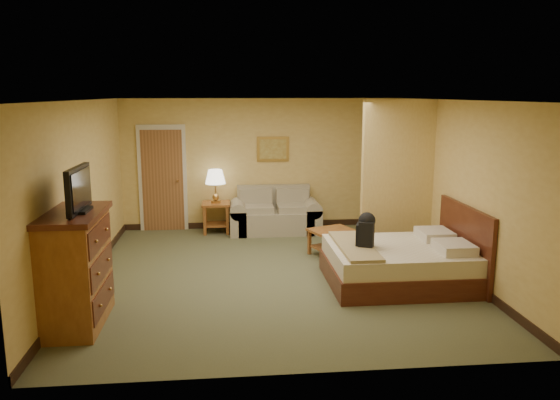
{
  "coord_description": "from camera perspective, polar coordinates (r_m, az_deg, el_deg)",
  "views": [
    {
      "loc": [
        -0.71,
        -7.86,
        2.7
      ],
      "look_at": [
        0.14,
        0.6,
        1.03
      ],
      "focal_mm": 35.0,
      "sensor_mm": 36.0,
      "label": 1
    }
  ],
  "objects": [
    {
      "name": "right_wall",
      "position": [
        8.7,
        17.76,
        1.33
      ],
      "size": [
        0.02,
        6.0,
        2.6
      ],
      "primitive_type": "cube",
      "color": "#D5B15B",
      "rests_on": "floor"
    },
    {
      "name": "floor",
      "position": [
        8.34,
        -0.58,
        -7.76
      ],
      "size": [
        6.0,
        6.0,
        0.0
      ],
      "primitive_type": "plane",
      "color": "#535638",
      "rests_on": "ground"
    },
    {
      "name": "partition",
      "position": [
        9.34,
        12.14,
        2.25
      ],
      "size": [
        1.2,
        0.15,
        2.6
      ],
      "primitive_type": "cube",
      "color": "#D5B15B",
      "rests_on": "floor"
    },
    {
      "name": "dresser",
      "position": [
        6.84,
        -20.6,
        -6.71
      ],
      "size": [
        0.67,
        1.28,
        1.37
      ],
      "color": "brown",
      "rests_on": "floor"
    },
    {
      "name": "bed",
      "position": [
        8.09,
        12.8,
        -6.38
      ],
      "size": [
        2.04,
        1.73,
        1.12
      ],
      "color": "#451B10",
      "rests_on": "floor"
    },
    {
      "name": "table_lamp",
      "position": [
        10.64,
        -6.77,
        2.34
      ],
      "size": [
        0.39,
        0.39,
        0.65
      ],
      "color": "#B58442",
      "rests_on": "side_table"
    },
    {
      "name": "backpack",
      "position": [
        7.74,
        9.04,
        -3.05
      ],
      "size": [
        0.29,
        0.35,
        0.52
      ],
      "rotation": [
        0.0,
        0.0,
        -0.35
      ],
      "color": "black",
      "rests_on": "bed"
    },
    {
      "name": "side_table",
      "position": [
        10.76,
        -6.69,
        -1.33
      ],
      "size": [
        0.54,
        0.54,
        0.6
      ],
      "color": "brown",
      "rests_on": "floor"
    },
    {
      "name": "tv",
      "position": [
        6.6,
        -20.31,
        0.92
      ],
      "size": [
        0.22,
        0.85,
        0.52
      ],
      "rotation": [
        0.0,
        0.0,
        -0.01
      ],
      "color": "black",
      "rests_on": "dresser"
    },
    {
      "name": "baseboard",
      "position": [
        11.19,
        -1.96,
        -2.54
      ],
      "size": [
        5.5,
        0.02,
        0.12
      ],
      "primitive_type": "cube",
      "color": "black",
      "rests_on": "floor"
    },
    {
      "name": "left_wall",
      "position": [
        8.24,
        -20.01,
        0.67
      ],
      "size": [
        0.02,
        6.0,
        2.6
      ],
      "primitive_type": "cube",
      "color": "#D5B15B",
      "rests_on": "floor"
    },
    {
      "name": "ceiling",
      "position": [
        7.89,
        -0.62,
        10.4
      ],
      "size": [
        6.0,
        6.0,
        0.0
      ],
      "primitive_type": "plane",
      "rotation": [
        3.14,
        0.0,
        0.0
      ],
      "color": "white",
      "rests_on": "back_wall"
    },
    {
      "name": "back_wall",
      "position": [
        10.97,
        -2.01,
        3.78
      ],
      "size": [
        5.5,
        0.02,
        2.6
      ],
      "primitive_type": "cube",
      "color": "#D5B15B",
      "rests_on": "floor"
    },
    {
      "name": "coffee_table",
      "position": [
        9.18,
        5.67,
        -3.95
      ],
      "size": [
        0.91,
        0.91,
        0.45
      ],
      "rotation": [
        0.0,
        0.0,
        0.38
      ],
      "color": "brown",
      "rests_on": "floor"
    },
    {
      "name": "door",
      "position": [
        11.02,
        -12.16,
        2.17
      ],
      "size": [
        0.94,
        0.16,
        2.1
      ],
      "color": "beige",
      "rests_on": "floor"
    },
    {
      "name": "wall_picture",
      "position": [
        10.93,
        -0.75,
        5.34
      ],
      "size": [
        0.64,
        0.04,
        0.5
      ],
      "color": "#B78E3F",
      "rests_on": "back_wall"
    },
    {
      "name": "loveseat",
      "position": [
        10.75,
        -0.54,
        -1.83
      ],
      "size": [
        1.77,
        0.82,
        0.89
      ],
      "color": "gray",
      "rests_on": "floor"
    }
  ]
}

